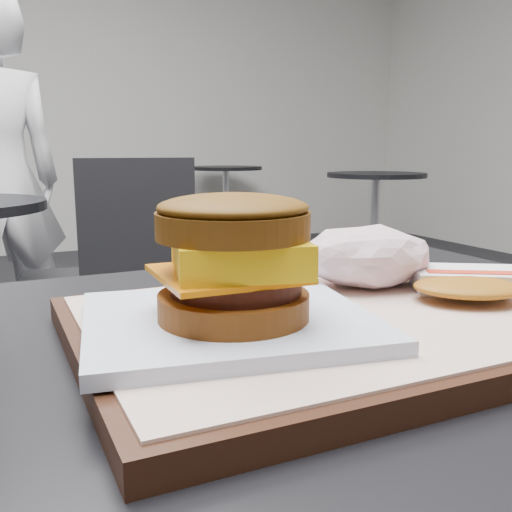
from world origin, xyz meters
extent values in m
cube|color=silver|center=(0.00, 5.00, 1.50)|extent=(8.00, 0.10, 3.00)
cube|color=black|center=(0.00, 0.00, 0.75)|extent=(0.80, 0.60, 0.04)
cube|color=black|center=(0.06, 0.00, 0.78)|extent=(0.38, 0.28, 0.02)
cube|color=silver|center=(0.06, 0.00, 0.79)|extent=(0.36, 0.26, 0.00)
cube|color=white|center=(-0.03, 0.00, 0.80)|extent=(0.22, 0.20, 0.01)
cylinder|color=brown|center=(-0.03, -0.01, 0.81)|extent=(0.12, 0.12, 0.02)
cylinder|color=#361108|center=(-0.03, -0.01, 0.82)|extent=(0.10, 0.10, 0.01)
cube|color=orange|center=(-0.04, -0.01, 0.83)|extent=(0.09, 0.09, 0.00)
cube|color=yellow|center=(-0.03, -0.01, 0.84)|extent=(0.10, 0.10, 0.02)
cylinder|color=#643A0E|center=(-0.03, -0.01, 0.86)|extent=(0.12, 0.12, 0.02)
ellipsoid|color=brown|center=(-0.03, -0.01, 0.87)|extent=(0.11, 0.11, 0.02)
cube|color=white|center=(0.20, 0.01, 0.80)|extent=(0.11, 0.09, 0.02)
cube|color=red|center=(0.20, -0.01, 0.81)|extent=(0.08, 0.06, 0.00)
ellipsoid|color=#B8731D|center=(0.17, -0.02, 0.80)|extent=(0.11, 0.10, 0.01)
cylinder|color=#A6A6AB|center=(0.09, 1.58, 0.22)|extent=(0.06, 0.06, 0.44)
cube|color=black|center=(0.09, 1.58, 0.46)|extent=(0.48, 0.48, 0.04)
cube|color=black|center=(0.28, 1.58, 0.68)|extent=(0.40, 0.09, 0.40)
cylinder|color=black|center=(2.20, 2.80, 0.01)|extent=(0.40, 0.40, 0.02)
cylinder|color=#A5A5AA|center=(2.20, 2.80, 0.37)|extent=(0.06, 0.06, 0.70)
cylinder|color=black|center=(2.20, 2.80, 0.73)|extent=(0.66, 0.66, 0.03)
cylinder|color=black|center=(1.80, 4.50, 0.01)|extent=(0.40, 0.40, 0.02)
cylinder|color=#A5A5AA|center=(1.80, 4.50, 0.37)|extent=(0.06, 0.06, 0.70)
cylinder|color=black|center=(1.80, 4.50, 0.73)|extent=(0.66, 0.66, 0.03)
camera|label=1|loc=(-0.17, -0.35, 0.91)|focal=40.00mm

